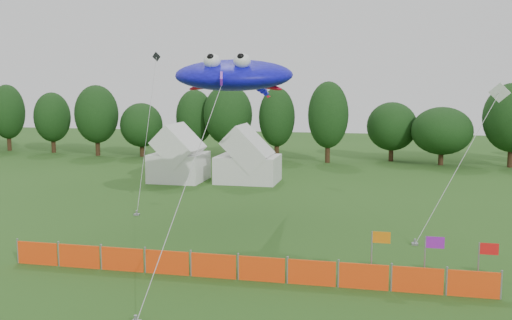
% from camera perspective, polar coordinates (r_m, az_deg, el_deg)
% --- Properties ---
extents(treeline, '(104.57, 8.78, 8.36)m').
position_cam_1_polar(treeline, '(58.29, 9.85, 3.88)').
color(treeline, '#382314').
rests_on(treeline, ground).
extents(tent_left, '(4.22, 4.22, 3.72)m').
position_cam_1_polar(tent_left, '(46.76, -7.71, 0.20)').
color(tent_left, white).
rests_on(tent_left, ground).
extents(tent_right, '(4.95, 3.96, 3.50)m').
position_cam_1_polar(tent_right, '(45.78, -0.81, -0.03)').
color(tent_right, silver).
rests_on(tent_right, ground).
extents(barrier_fence, '(19.90, 0.06, 1.00)m').
position_cam_1_polar(barrier_fence, '(23.34, -1.90, -10.70)').
color(barrier_fence, '#FF430E').
rests_on(barrier_fence, ground).
extents(flag_row, '(6.73, 0.65, 2.17)m').
position_cam_1_polar(flag_row, '(23.32, 19.18, -8.95)').
color(flag_row, gray).
rests_on(flag_row, ground).
extents(stingray_kite, '(6.98, 21.84, 9.46)m').
position_cam_1_polar(stingray_kite, '(31.26, -1.95, 8.44)').
color(stingray_kite, '#1310E2').
rests_on(stingray_kite, ground).
extents(small_kite_white, '(4.94, 4.27, 7.94)m').
position_cam_1_polar(small_kite_white, '(31.37, 20.97, 2.04)').
color(small_kite_white, silver).
rests_on(small_kite_white, ground).
extents(small_kite_dark, '(3.63, 11.52, 10.36)m').
position_cam_1_polar(small_kite_dark, '(40.62, -10.68, 4.05)').
color(small_kite_dark, black).
rests_on(small_kite_dark, ground).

